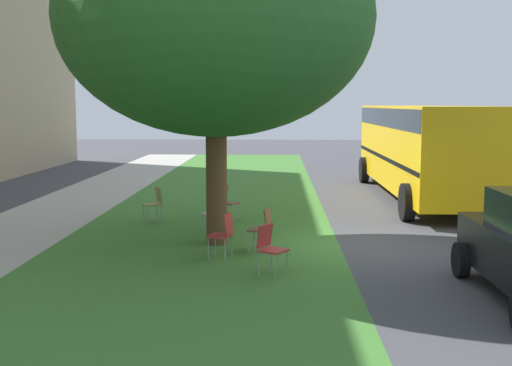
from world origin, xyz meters
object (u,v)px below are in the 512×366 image
at_px(chair_1, 263,226).
at_px(chair_4, 227,200).
at_px(chair_3, 155,201).
at_px(school_bus, 423,142).
at_px(chair_5, 224,232).
at_px(chair_2, 270,245).
at_px(street_tree, 215,20).
at_px(chair_0, 215,210).

distance_m(chair_1, chair_4, 3.62).
height_order(chair_3, chair_4, same).
relative_size(chair_1, school_bus, 0.08).
bearing_deg(school_bus, chair_3, 119.55).
relative_size(chair_1, chair_5, 1.00).
bearing_deg(chair_1, chair_4, 15.91).
distance_m(chair_1, chair_2, 1.76).
distance_m(chair_2, school_bus, 10.43).
bearing_deg(chair_2, school_bus, -26.77).
bearing_deg(chair_1, street_tree, 54.64).
bearing_deg(chair_5, chair_4, 3.63).
distance_m(street_tree, school_bus, 9.39).
height_order(chair_0, school_bus, school_bus).
height_order(chair_0, chair_1, same).
relative_size(chair_0, chair_1, 1.00).
distance_m(chair_1, chair_3, 4.22).
height_order(chair_2, chair_3, same).
bearing_deg(chair_2, street_tree, 25.08).
height_order(chair_5, school_bus, school_bus).
relative_size(chair_2, chair_4, 1.00).
distance_m(chair_4, chair_5, 4.10).
bearing_deg(chair_4, chair_5, -176.37).
xyz_separation_m(chair_4, chair_5, (-4.09, -0.26, 0.00)).
relative_size(street_tree, chair_1, 7.99).
distance_m(chair_3, chair_5, 4.30).
relative_size(chair_0, chair_2, 1.00).
height_order(chair_2, school_bus, school_bus).
relative_size(chair_1, chair_4, 1.00).
bearing_deg(street_tree, chair_1, -125.36).
bearing_deg(chair_0, chair_3, 51.47).
relative_size(chair_2, chair_3, 1.00).
bearing_deg(chair_0, street_tree, -172.17).
height_order(chair_0, chair_4, same).
xyz_separation_m(chair_5, school_bus, (8.10, -5.56, 1.24)).
bearing_deg(chair_0, school_bus, -46.79).
bearing_deg(chair_5, chair_1, -50.50).
height_order(chair_0, chair_3, same).
bearing_deg(chair_3, chair_0, -128.53).
bearing_deg(chair_2, chair_5, 37.99).
bearing_deg(chair_3, street_tree, -144.12).
relative_size(street_tree, chair_3, 7.99).
bearing_deg(street_tree, chair_3, 35.88).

